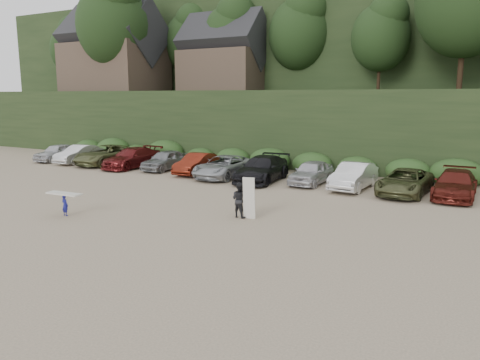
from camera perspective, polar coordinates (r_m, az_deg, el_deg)
The scene contains 5 objects.
ground at distance 22.55m, azimuth -6.59°, elevation -4.16°, with size 120.00×120.00×0.00m, color tan.
hillside_backdrop at distance 55.53m, azimuth 15.72°, elevation 15.72°, with size 90.00×41.50×28.00m.
parked_cars at distance 32.96m, azimuth -2.96°, elevation 1.84°, with size 33.53×6.45×1.65m.
child_surfer at distance 23.46m, azimuth -20.59°, elevation -2.32°, with size 1.86×0.64×1.10m.
adult_surfer at distance 21.66m, azimuth 0.05°, elevation -2.40°, with size 1.30×0.75×1.95m.
Camera 1 is at (12.71, -17.77, 5.60)m, focal length 35.00 mm.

